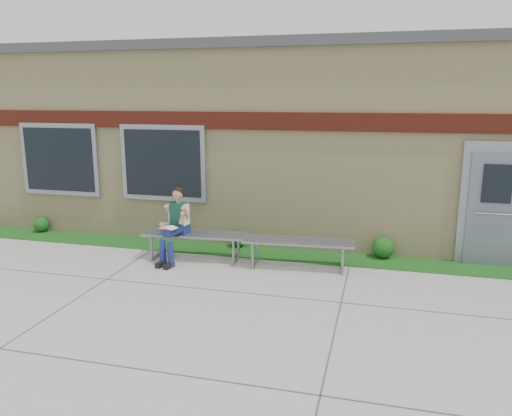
# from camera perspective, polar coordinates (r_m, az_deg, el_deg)

# --- Properties ---
(ground) EXTENTS (80.00, 80.00, 0.00)m
(ground) POSITION_cam_1_polar(r_m,az_deg,el_deg) (7.52, 1.60, -11.48)
(ground) COLOR #9E9E99
(ground) RESTS_ON ground
(grass_strip) EXTENTS (16.00, 0.80, 0.02)m
(grass_strip) POSITION_cam_1_polar(r_m,az_deg,el_deg) (9.90, 4.97, -5.43)
(grass_strip) COLOR #124413
(grass_strip) RESTS_ON ground
(school_building) EXTENTS (16.20, 6.22, 4.20)m
(school_building) POSITION_cam_1_polar(r_m,az_deg,el_deg) (12.81, 7.69, 8.17)
(school_building) COLOR beige
(school_building) RESTS_ON ground
(bench_left) EXTENTS (2.03, 0.71, 0.52)m
(bench_left) POSITION_cam_1_polar(r_m,az_deg,el_deg) (9.65, -6.97, -3.54)
(bench_left) COLOR gray
(bench_left) RESTS_ON ground
(bench_right) EXTENTS (2.05, 0.71, 0.52)m
(bench_right) POSITION_cam_1_polar(r_m,az_deg,el_deg) (9.13, 4.84, -4.41)
(bench_right) COLOR gray
(bench_right) RESTS_ON ground
(girl) EXTENTS (0.49, 0.84, 1.41)m
(girl) POSITION_cam_1_polar(r_m,az_deg,el_deg) (9.49, -9.21, -1.67)
(girl) COLOR navy
(girl) RESTS_ON ground
(shrub_west) EXTENTS (0.34, 0.34, 0.34)m
(shrub_west) POSITION_cam_1_polar(r_m,az_deg,el_deg) (12.52, -23.33, -1.73)
(shrub_west) COLOR #124413
(shrub_west) RESTS_ON grass_strip
(shrub_mid) EXTENTS (0.34, 0.34, 0.34)m
(shrub_mid) POSITION_cam_1_polar(r_m,az_deg,el_deg) (10.37, -2.07, -3.53)
(shrub_mid) COLOR #124413
(shrub_mid) RESTS_ON grass_strip
(shrub_east) EXTENTS (0.42, 0.42, 0.42)m
(shrub_east) POSITION_cam_1_polar(r_m,az_deg,el_deg) (9.96, 14.33, -4.37)
(shrub_east) COLOR #124413
(shrub_east) RESTS_ON grass_strip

